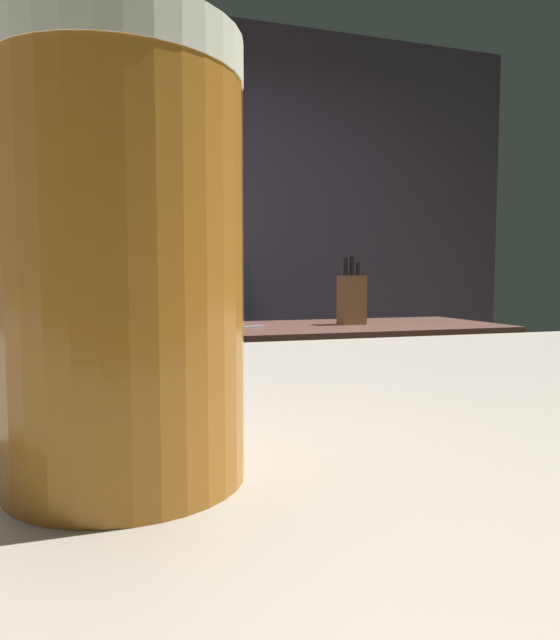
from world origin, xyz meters
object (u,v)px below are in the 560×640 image
(mixing_bowl, at_px, (76,324))
(bottle_hot_sauce, at_px, (112,252))
(chefs_knife, at_px, (236,328))
(bartender, at_px, (172,305))
(knife_block, at_px, (352,299))
(bottle_soy, at_px, (172,246))
(pint_glass_far, at_px, (123,265))

(mixing_bowl, bearing_deg, bottle_hot_sauce, 83.06)
(mixing_bowl, height_order, chefs_knife, mixing_bowl)
(bartender, distance_m, knife_block, 0.92)
(mixing_bowl, bearing_deg, knife_block, -2.07)
(bottle_hot_sauce, bearing_deg, knife_block, -52.44)
(bottle_hot_sauce, bearing_deg, mixing_bowl, -96.94)
(bottle_soy, distance_m, bottle_hot_sauce, 0.34)
(chefs_knife, bearing_deg, bottle_hot_sauce, 91.77)
(knife_block, distance_m, pint_glass_far, 2.13)
(chefs_knife, xyz_separation_m, bottle_soy, (-0.10, 1.19, 0.36))
(chefs_knife, relative_size, bottle_hot_sauce, 1.38)
(knife_block, height_order, bottle_soy, bottle_soy)
(pint_glass_far, bearing_deg, chefs_knife, 76.13)
(knife_block, xyz_separation_m, pint_glass_far, (-0.96, -1.91, 0.09))
(mixing_bowl, distance_m, bottle_hot_sauce, 1.22)
(bartender, relative_size, chefs_knife, 7.31)
(bartender, bearing_deg, mixing_bowl, 22.84)
(pint_glass_far, bearing_deg, bartender, 83.05)
(knife_block, distance_m, bottle_hot_sauce, 1.54)
(bartender, xyz_separation_m, knife_block, (0.78, 0.47, -0.01))
(bottle_soy, xyz_separation_m, bottle_hot_sauce, (-0.33, 0.09, -0.03))
(bottle_soy, bearing_deg, bottle_hot_sauce, 165.20)
(pint_glass_far, relative_size, bottle_soy, 0.55)
(chefs_knife, distance_m, bottle_hot_sauce, 1.39)
(bottle_hot_sauce, bearing_deg, bottle_soy, -14.80)
(chefs_knife, bearing_deg, pint_glass_far, -120.51)
(bartender, relative_size, bottle_hot_sauce, 10.06)
(pint_glass_far, distance_m, bottle_hot_sauce, 3.12)
(bartender, relative_size, mixing_bowl, 10.11)
(bartender, height_order, chefs_knife, bartender)
(chefs_knife, distance_m, bottle_soy, 1.25)
(mixing_bowl, xyz_separation_m, bottle_hot_sauce, (0.14, 1.17, 0.31))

